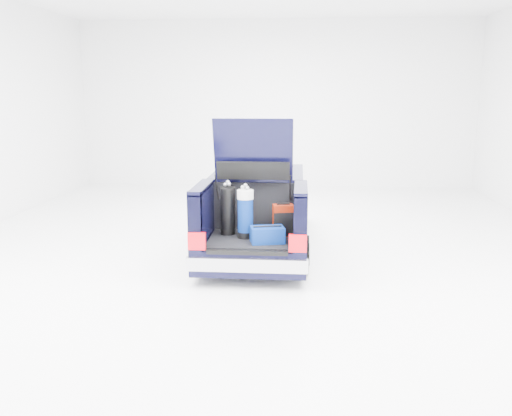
# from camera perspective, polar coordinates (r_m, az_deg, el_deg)

# --- Properties ---
(ground) EXTENTS (14.00, 14.00, 0.00)m
(ground) POSITION_cam_1_polar(r_m,az_deg,el_deg) (10.16, 0.23, -4.26)
(ground) COLOR white
(ground) RESTS_ON ground
(car) EXTENTS (1.87, 4.65, 2.47)m
(car) POSITION_cam_1_polar(r_m,az_deg,el_deg) (10.10, 0.28, -0.43)
(car) COLOR black
(car) RESTS_ON ground
(red_suitcase) EXTENTS (0.36, 0.27, 0.53)m
(red_suitcase) POSITION_cam_1_polar(r_m,az_deg,el_deg) (8.68, 2.87, -1.30)
(red_suitcase) COLOR #641103
(red_suitcase) RESTS_ON car
(black_golf_bag) EXTENTS (0.29, 0.33, 0.87)m
(black_golf_bag) POSITION_cam_1_polar(r_m,az_deg,el_deg) (8.73, -2.98, -0.27)
(black_golf_bag) COLOR black
(black_golf_bag) RESTS_ON car
(blue_golf_bag) EXTENTS (0.28, 0.28, 0.87)m
(blue_golf_bag) POSITION_cam_1_polar(r_m,az_deg,el_deg) (8.52, -1.12, -0.57)
(blue_golf_bag) COLOR black
(blue_golf_bag) RESTS_ON car
(blue_duffel) EXTENTS (0.57, 0.43, 0.27)m
(blue_duffel) POSITION_cam_1_polar(r_m,az_deg,el_deg) (8.31, 1.20, -2.82)
(blue_duffel) COLOR navy
(blue_duffel) RESTS_ON car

